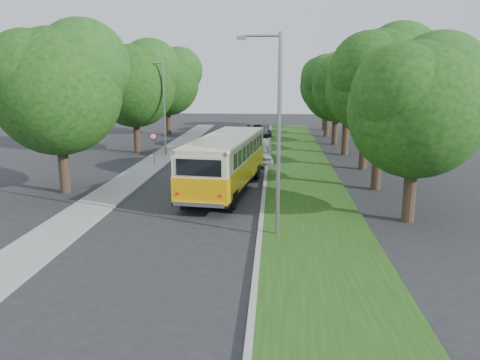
# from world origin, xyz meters

# --- Properties ---
(ground) EXTENTS (120.00, 120.00, 0.00)m
(ground) POSITION_xyz_m (0.00, 0.00, 0.00)
(ground) COLOR #252527
(ground) RESTS_ON ground
(curb) EXTENTS (0.20, 70.00, 0.15)m
(curb) POSITION_xyz_m (3.60, 5.00, 0.07)
(curb) COLOR gray
(curb) RESTS_ON ground
(grass_verge) EXTENTS (4.50, 70.00, 0.13)m
(grass_verge) POSITION_xyz_m (5.95, 5.00, 0.07)
(grass_verge) COLOR #214713
(grass_verge) RESTS_ON ground
(sidewalk) EXTENTS (2.20, 70.00, 0.12)m
(sidewalk) POSITION_xyz_m (-4.80, 5.00, 0.06)
(sidewalk) COLOR gray
(sidewalk) RESTS_ON ground
(treeline) EXTENTS (24.27, 41.91, 9.46)m
(treeline) POSITION_xyz_m (3.15, 17.99, 5.93)
(treeline) COLOR #332319
(treeline) RESTS_ON ground
(lamppost_near) EXTENTS (1.71, 0.16, 8.00)m
(lamppost_near) POSITION_xyz_m (4.21, -2.50, 4.37)
(lamppost_near) COLOR gray
(lamppost_near) RESTS_ON ground
(lamppost_far) EXTENTS (1.71, 0.16, 7.50)m
(lamppost_far) POSITION_xyz_m (-4.70, 16.00, 4.12)
(lamppost_far) COLOR gray
(lamppost_far) RESTS_ON ground
(warning_sign) EXTENTS (0.56, 0.10, 2.50)m
(warning_sign) POSITION_xyz_m (-4.50, 11.98, 1.71)
(warning_sign) COLOR gray
(warning_sign) RESTS_ON ground
(vintage_bus) EXTENTS (4.09, 10.92, 3.17)m
(vintage_bus) POSITION_xyz_m (1.43, 4.93, 1.58)
(vintage_bus) COLOR #FFB108
(vintage_bus) RESTS_ON ground
(car_silver) EXTENTS (2.23, 4.63, 1.52)m
(car_silver) POSITION_xyz_m (3.00, 13.66, 0.76)
(car_silver) COLOR silver
(car_silver) RESTS_ON ground
(car_white) EXTENTS (1.62, 4.20, 1.36)m
(car_white) POSITION_xyz_m (3.00, 16.91, 0.68)
(car_white) COLOR silver
(car_white) RESTS_ON ground
(car_blue) EXTENTS (3.11, 5.52, 1.51)m
(car_blue) POSITION_xyz_m (1.68, 22.45, 0.75)
(car_blue) COLOR navy
(car_blue) RESTS_ON ground
(car_grey) EXTENTS (3.67, 5.26, 1.33)m
(car_grey) POSITION_xyz_m (2.22, 29.40, 0.67)
(car_grey) COLOR #595C60
(car_grey) RESTS_ON ground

